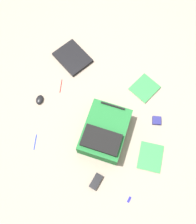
% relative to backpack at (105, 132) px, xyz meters
% --- Properties ---
extents(ground_plane, '(4.05, 4.05, 0.00)m').
position_rel_backpack_xyz_m(ground_plane, '(-0.12, 0.19, -0.09)').
color(ground_plane, gray).
extents(backpack, '(0.38, 0.48, 0.20)m').
position_rel_backpack_xyz_m(backpack, '(0.00, 0.00, 0.00)').
color(backpack, '#1E662D').
rests_on(backpack, ground_plane).
extents(laptop, '(0.40, 0.36, 0.03)m').
position_rel_backpack_xyz_m(laptop, '(-0.58, 0.57, -0.07)').
color(laptop, black).
rests_on(laptop, ground_plane).
extents(book_red, '(0.23, 0.27, 0.01)m').
position_rel_backpack_xyz_m(book_red, '(0.42, -0.02, -0.08)').
color(book_red, silver).
rests_on(book_red, ground_plane).
extents(book_blue, '(0.27, 0.28, 0.02)m').
position_rel_backpack_xyz_m(book_blue, '(0.16, 0.55, -0.08)').
color(book_blue, silver).
rests_on(book_blue, ground_plane).
extents(computer_mouse, '(0.08, 0.10, 0.03)m').
position_rel_backpack_xyz_m(computer_mouse, '(-0.66, 0.06, -0.07)').
color(computer_mouse, black).
rests_on(computer_mouse, ground_plane).
extents(power_brick, '(0.08, 0.13, 0.03)m').
position_rel_backpack_xyz_m(power_brick, '(0.10, -0.38, -0.07)').
color(power_brick, black).
rests_on(power_brick, ground_plane).
extents(pen_black, '(0.05, 0.13, 0.01)m').
position_rel_backpack_xyz_m(pen_black, '(-0.51, -0.30, -0.08)').
color(pen_black, '#1933B2').
rests_on(pen_black, ground_plane).
extents(pen_blue, '(0.05, 0.13, 0.01)m').
position_rel_backpack_xyz_m(pen_blue, '(-0.55, 0.26, -0.09)').
color(pen_blue, red).
rests_on(pen_blue, ground_plane).
extents(earbud_pouch, '(0.09, 0.09, 0.03)m').
position_rel_backpack_xyz_m(earbud_pouch, '(0.36, 0.30, -0.08)').
color(earbud_pouch, navy).
rests_on(earbud_pouch, ground_plane).
extents(usb_stick, '(0.02, 0.05, 0.01)m').
position_rel_backpack_xyz_m(usb_stick, '(0.39, -0.40, -0.09)').
color(usb_stick, '#191999').
rests_on(usb_stick, ground_plane).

